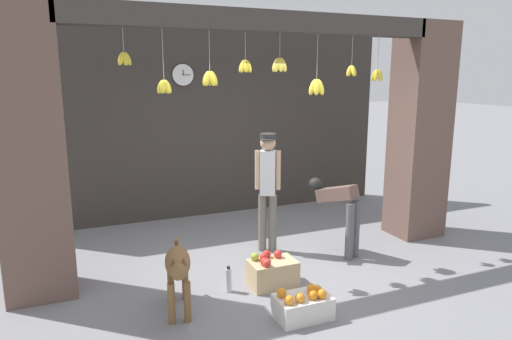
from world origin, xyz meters
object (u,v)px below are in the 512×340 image
(shopkeeper, at_px, (268,183))
(worker_stooping, at_px, (340,207))
(dog, at_px, (178,267))
(water_bottle, at_px, (229,280))
(wall_clock, at_px, (183,75))
(fruit_crate_oranges, at_px, (303,305))
(fruit_crate_apples, at_px, (272,272))

(shopkeeper, height_order, worker_stooping, shopkeeper)
(dog, height_order, water_bottle, dog)
(water_bottle, relative_size, wall_clock, 0.83)
(dog, xyz_separation_m, wall_clock, (0.86, 3.09, 1.88))
(wall_clock, bearing_deg, fruit_crate_oranges, -86.16)
(water_bottle, distance_m, wall_clock, 3.63)
(dog, relative_size, shopkeeper, 0.57)
(fruit_crate_oranges, relative_size, wall_clock, 1.51)
(wall_clock, bearing_deg, dog, -105.59)
(dog, bearing_deg, water_bottle, 122.33)
(water_bottle, bearing_deg, fruit_crate_apples, -5.27)
(dog, bearing_deg, wall_clock, 175.72)
(shopkeeper, xyz_separation_m, wall_clock, (-0.64, 1.91, 1.42))
(shopkeeper, bearing_deg, water_bottle, 74.36)
(worker_stooping, relative_size, wall_clock, 2.76)
(shopkeeper, relative_size, wall_clock, 4.50)
(fruit_crate_apples, relative_size, wall_clock, 1.48)
(water_bottle, bearing_deg, wall_clock, 84.99)
(water_bottle, bearing_deg, shopkeeper, 46.72)
(worker_stooping, bearing_deg, fruit_crate_oranges, -158.22)
(fruit_crate_oranges, relative_size, water_bottle, 1.83)
(shopkeeper, bearing_deg, fruit_crate_oranges, 104.99)
(shopkeeper, xyz_separation_m, fruit_crate_oranges, (-0.40, -1.76, -0.81))
(fruit_crate_apples, xyz_separation_m, wall_clock, (-0.26, 2.90, 2.21))
(dog, relative_size, worker_stooping, 0.92)
(fruit_crate_oranges, bearing_deg, fruit_crate_apples, 89.16)
(fruit_crate_oranges, bearing_deg, wall_clock, 93.84)
(fruit_crate_apples, bearing_deg, shopkeeper, 68.89)
(fruit_crate_oranges, bearing_deg, worker_stooping, 46.13)
(water_bottle, xyz_separation_m, wall_clock, (0.25, 2.86, 2.23))
(worker_stooping, distance_m, fruit_crate_oranges, 1.85)
(worker_stooping, height_order, water_bottle, worker_stooping)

